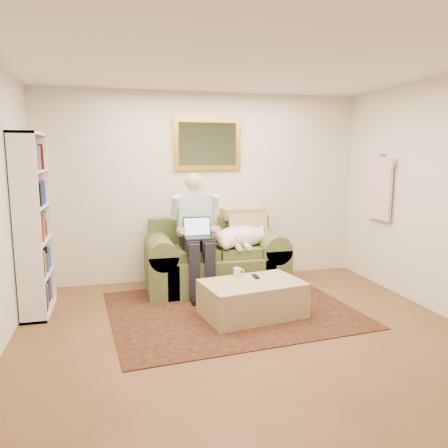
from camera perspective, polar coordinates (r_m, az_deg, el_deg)
name	(u,v)px	position (r m, az deg, el deg)	size (l,w,h in m)	color
room_shell	(249,205)	(4.06, 3.35, 2.49)	(4.51, 5.00, 2.61)	brown
rug	(231,309)	(5.10, 0.91, -11.08)	(2.68, 2.15, 0.01)	black
sofa	(215,264)	(5.83, -1.15, -5.29)	(1.81, 0.92, 1.09)	#525D31
seated_man	(197,234)	(5.52, -3.54, -1.35)	(0.60, 0.85, 1.53)	#8CBFD8
laptop	(198,232)	(5.45, -3.41, -1.10)	(0.35, 0.28, 0.26)	black
sleeping_dog	(241,236)	(5.74, 2.21, -1.64)	(0.75, 0.47, 0.28)	white
ottoman	(252,299)	(4.88, 3.71, -9.71)	(1.07, 0.68, 0.39)	tan
coffee_mug	(237,272)	(5.00, 1.73, -6.30)	(0.08, 0.08, 0.10)	white
tv_remote	(256,277)	(4.98, 4.14, -6.86)	(0.05, 0.15, 0.02)	black
bookshelf	(33,225)	(5.24, -23.66, -0.07)	(0.28, 0.80, 2.00)	white
wall_mirror	(207,144)	(6.10, -2.18, 10.40)	(0.94, 0.04, 0.72)	gold
hanging_shirt	(380,186)	(6.14, 19.71, 4.72)	(0.06, 0.52, 0.90)	beige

